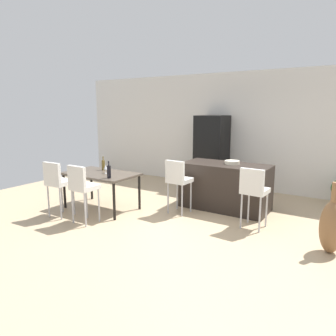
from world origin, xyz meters
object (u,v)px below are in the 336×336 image
(bar_chair_left, at_px, (178,178))
(dining_chair_far, at_px, (82,185))
(dining_chair_near, at_px, (57,180))
(wine_bottle_right, at_px, (109,172))
(wine_glass_left, at_px, (105,167))
(floor_vase, at_px, (332,226))
(bar_chair_middle, at_px, (254,189))
(fruit_bowl, at_px, (232,162))
(wine_bottle_end, at_px, (103,165))
(dining_table, at_px, (101,176))
(refrigerator, at_px, (212,152))
(kitchen_island, at_px, (225,186))

(bar_chair_left, xyz_separation_m, dining_chair_far, (-1.13, -1.36, 0.00))
(dining_chair_near, bearing_deg, wine_bottle_right, 33.37)
(wine_glass_left, xyz_separation_m, floor_vase, (4.01, 0.25, -0.47))
(dining_chair_near, bearing_deg, dining_chair_far, -0.01)
(bar_chair_middle, bearing_deg, dining_chair_far, -152.38)
(wine_bottle_right, xyz_separation_m, fruit_bowl, (1.74, 1.67, 0.09))
(wine_glass_left, bearing_deg, wine_bottle_end, 140.62)
(dining_table, height_order, refrigerator, refrigerator)
(dining_chair_far, bearing_deg, wine_glass_left, 104.48)
(dining_chair_near, distance_m, floor_vase, 4.59)
(bar_chair_left, bearing_deg, kitchen_island, 50.62)
(kitchen_island, distance_m, wine_bottle_end, 2.55)
(refrigerator, bearing_deg, floor_vase, -39.93)
(bar_chair_middle, height_order, dining_chair_far, same)
(bar_chair_left, bearing_deg, dining_chair_far, -129.78)
(refrigerator, bearing_deg, wine_glass_left, -110.38)
(dining_chair_near, bearing_deg, refrigerator, 67.54)
(dining_table, distance_m, wine_bottle_right, 0.57)
(dining_chair_near, distance_m, refrigerator, 3.86)
(dining_chair_near, height_order, wine_bottle_right, wine_bottle_right)
(bar_chair_left, distance_m, floor_vase, 2.71)
(kitchen_island, relative_size, dining_table, 1.17)
(bar_chair_middle, distance_m, dining_chair_near, 3.52)
(kitchen_island, bearing_deg, fruit_bowl, 25.76)
(dining_chair_far, height_order, refrigerator, refrigerator)
(floor_vase, bearing_deg, kitchen_island, 151.83)
(wine_bottle_right, distance_m, wine_glass_left, 0.45)
(wine_bottle_end, bearing_deg, dining_table, -56.48)
(dining_table, xyz_separation_m, wine_glass_left, (0.12, 0.01, 0.19))
(wine_bottle_right, distance_m, refrigerator, 3.11)
(refrigerator, bearing_deg, dining_chair_near, -112.46)
(wine_bottle_right, xyz_separation_m, wine_bottle_end, (-0.63, 0.51, -0.01))
(dining_chair_near, height_order, fruit_bowl, dining_chair_near)
(kitchen_island, height_order, wine_bottle_end, wine_bottle_end)
(dining_table, xyz_separation_m, wine_bottle_end, (-0.16, 0.24, 0.17))
(fruit_bowl, bearing_deg, wine_glass_left, -146.37)
(bar_chair_middle, distance_m, dining_chair_far, 2.93)
(wine_bottle_end, xyz_separation_m, floor_vase, (4.29, 0.02, -0.45))
(dining_chair_near, distance_m, wine_bottle_right, 0.97)
(dining_table, distance_m, dining_chair_far, 0.86)
(wine_glass_left, bearing_deg, floor_vase, 3.63)
(bar_chair_left, height_order, wine_bottle_end, bar_chair_left)
(dining_table, relative_size, floor_vase, 1.44)
(kitchen_island, bearing_deg, dining_chair_near, -138.60)
(dining_table, distance_m, wine_glass_left, 0.22)
(dining_chair_far, bearing_deg, wine_bottle_end, 115.28)
(wine_bottle_right, relative_size, wine_bottle_end, 1.11)
(dining_chair_far, bearing_deg, floor_vase, 15.58)
(fruit_bowl, relative_size, floor_vase, 0.29)
(bar_chair_middle, distance_m, wine_bottle_right, 2.59)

